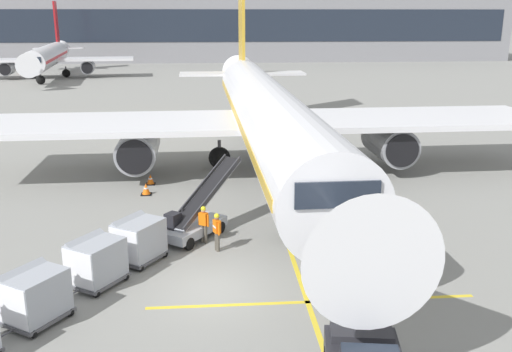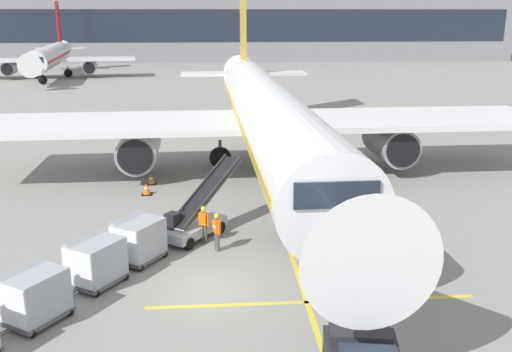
{
  "view_description": "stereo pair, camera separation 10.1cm",
  "coord_description": "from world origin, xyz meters",
  "px_view_note": "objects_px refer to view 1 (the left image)",
  "views": [
    {
      "loc": [
        0.1,
        -19.69,
        10.06
      ],
      "look_at": [
        2.02,
        4.54,
        3.14
      ],
      "focal_mm": 40.09,
      "sensor_mm": 36.0,
      "label": 1
    },
    {
      "loc": [
        0.2,
        -19.69,
        10.06
      ],
      "look_at": [
        2.02,
        4.54,
        3.14
      ],
      "focal_mm": 40.09,
      "sensor_mm": 36.0,
      "label": 2
    }
  ],
  "objects_px": {
    "distant_airplane": "(48,57)",
    "baggage_cart_lead": "(138,239)",
    "ground_crew_by_loader": "(204,222)",
    "ground_crew_by_carts": "(217,230)",
    "parked_airplane": "(265,114)",
    "safety_cone_engine_keepout": "(146,189)",
    "baggage_cart_second": "(95,260)",
    "safety_cone_wingtip": "(150,179)",
    "baggage_cart_third": "(34,295)",
    "belt_loader": "(195,218)"
  },
  "relations": [
    {
      "from": "distant_airplane",
      "to": "baggage_cart_lead",
      "type": "bearing_deg",
      "value": -72.65
    },
    {
      "from": "ground_crew_by_loader",
      "to": "distant_airplane",
      "type": "xyz_separation_m",
      "value": [
        -25.61,
        71.45,
        2.36
      ]
    },
    {
      "from": "baggage_cart_lead",
      "to": "ground_crew_by_carts",
      "type": "xyz_separation_m",
      "value": [
        3.31,
        0.79,
        -0.0
      ]
    },
    {
      "from": "parked_airplane",
      "to": "safety_cone_engine_keepout",
      "type": "height_order",
      "value": "parked_airplane"
    },
    {
      "from": "parked_airplane",
      "to": "baggage_cart_second",
      "type": "distance_m",
      "value": 18.02
    },
    {
      "from": "ground_crew_by_loader",
      "to": "safety_cone_wingtip",
      "type": "xyz_separation_m",
      "value": [
        -3.35,
        9.52,
        -0.69
      ]
    },
    {
      "from": "ground_crew_by_carts",
      "to": "distant_airplane",
      "type": "height_order",
      "value": "distant_airplane"
    },
    {
      "from": "parked_airplane",
      "to": "baggage_cart_second",
      "type": "xyz_separation_m",
      "value": [
        -8.03,
        -15.88,
        -2.84
      ]
    },
    {
      "from": "baggage_cart_second",
      "to": "ground_crew_by_loader",
      "type": "distance_m",
      "value": 5.63
    },
    {
      "from": "parked_airplane",
      "to": "baggage_cart_second",
      "type": "bearing_deg",
      "value": -116.82
    },
    {
      "from": "baggage_cart_lead",
      "to": "baggage_cart_third",
      "type": "height_order",
      "value": "same"
    },
    {
      "from": "ground_crew_by_carts",
      "to": "safety_cone_engine_keepout",
      "type": "bearing_deg",
      "value": 115.2
    },
    {
      "from": "baggage_cart_third",
      "to": "ground_crew_by_carts",
      "type": "distance_m",
      "value": 8.3
    },
    {
      "from": "safety_cone_wingtip",
      "to": "distant_airplane",
      "type": "distance_m",
      "value": 65.88
    },
    {
      "from": "baggage_cart_second",
      "to": "ground_crew_by_loader",
      "type": "bearing_deg",
      "value": 43.43
    },
    {
      "from": "baggage_cart_third",
      "to": "ground_crew_by_loader",
      "type": "bearing_deg",
      "value": 49.29
    },
    {
      "from": "parked_airplane",
      "to": "safety_cone_wingtip",
      "type": "xyz_separation_m",
      "value": [
        -7.29,
        -2.49,
        -3.53
      ]
    },
    {
      "from": "baggage_cart_third",
      "to": "parked_airplane",
      "type": "bearing_deg",
      "value": 62.73
    },
    {
      "from": "belt_loader",
      "to": "baggage_cart_lead",
      "type": "distance_m",
      "value": 3.5
    },
    {
      "from": "baggage_cart_second",
      "to": "distant_airplane",
      "type": "height_order",
      "value": "distant_airplane"
    },
    {
      "from": "baggage_cart_third",
      "to": "distant_airplane",
      "type": "height_order",
      "value": "distant_airplane"
    },
    {
      "from": "safety_cone_wingtip",
      "to": "distant_airplane",
      "type": "xyz_separation_m",
      "value": [
        -22.26,
        61.93,
        3.05
      ]
    },
    {
      "from": "belt_loader",
      "to": "ground_crew_by_loader",
      "type": "distance_m",
      "value": 0.94
    },
    {
      "from": "baggage_cart_second",
      "to": "baggage_cart_third",
      "type": "relative_size",
      "value": 1.0
    },
    {
      "from": "safety_cone_wingtip",
      "to": "baggage_cart_third",
      "type": "bearing_deg",
      "value": -98.03
    },
    {
      "from": "belt_loader",
      "to": "parked_airplane",
      "type": "bearing_deg",
      "value": 68.71
    },
    {
      "from": "safety_cone_engine_keepout",
      "to": "ground_crew_by_loader",
      "type": "bearing_deg",
      "value": -65.55
    },
    {
      "from": "belt_loader",
      "to": "ground_crew_by_loader",
      "type": "xyz_separation_m",
      "value": [
        0.41,
        -0.84,
        0.1
      ]
    },
    {
      "from": "baggage_cart_third",
      "to": "ground_crew_by_carts",
      "type": "xyz_separation_m",
      "value": [
        6.2,
        5.53,
        -0.0
      ]
    },
    {
      "from": "safety_cone_engine_keepout",
      "to": "belt_loader",
      "type": "bearing_deg",
      "value": -65.76
    },
    {
      "from": "belt_loader",
      "to": "ground_crew_by_carts",
      "type": "relative_size",
      "value": 2.82
    },
    {
      "from": "ground_crew_by_carts",
      "to": "safety_cone_engine_keepout",
      "type": "distance_m",
      "value": 9.37
    },
    {
      "from": "parked_airplane",
      "to": "safety_cone_engine_keepout",
      "type": "bearing_deg",
      "value": -148.23
    },
    {
      "from": "parked_airplane",
      "to": "belt_loader",
      "type": "relative_size",
      "value": 9.64
    },
    {
      "from": "parked_airplane",
      "to": "safety_cone_engine_keepout",
      "type": "relative_size",
      "value": 69.6
    },
    {
      "from": "baggage_cart_lead",
      "to": "ground_crew_by_carts",
      "type": "height_order",
      "value": "baggage_cart_lead"
    },
    {
      "from": "baggage_cart_lead",
      "to": "distant_airplane",
      "type": "bearing_deg",
      "value": 107.35
    },
    {
      "from": "safety_cone_wingtip",
      "to": "ground_crew_by_carts",
      "type": "bearing_deg",
      "value": -69.49
    },
    {
      "from": "ground_crew_by_carts",
      "to": "belt_loader",
      "type": "bearing_deg",
      "value": 118.55
    },
    {
      "from": "distant_airplane",
      "to": "baggage_cart_third",
      "type": "bearing_deg",
      "value": -75.62
    },
    {
      "from": "belt_loader",
      "to": "baggage_cart_third",
      "type": "xyz_separation_m",
      "value": [
        -5.2,
        -7.36,
        0.1
      ]
    },
    {
      "from": "ground_crew_by_loader",
      "to": "safety_cone_wingtip",
      "type": "bearing_deg",
      "value": 109.37
    },
    {
      "from": "belt_loader",
      "to": "safety_cone_wingtip",
      "type": "height_order",
      "value": "belt_loader"
    },
    {
      "from": "baggage_cart_lead",
      "to": "belt_loader",
      "type": "bearing_deg",
      "value": 48.59
    },
    {
      "from": "baggage_cart_lead",
      "to": "safety_cone_engine_keepout",
      "type": "bearing_deg",
      "value": 94.15
    },
    {
      "from": "baggage_cart_lead",
      "to": "distant_airplane",
      "type": "height_order",
      "value": "distant_airplane"
    },
    {
      "from": "baggage_cart_lead",
      "to": "safety_cone_engine_keepout",
      "type": "height_order",
      "value": "baggage_cart_lead"
    },
    {
      "from": "belt_loader",
      "to": "safety_cone_wingtip",
      "type": "distance_m",
      "value": 9.18
    },
    {
      "from": "baggage_cart_second",
      "to": "ground_crew_by_carts",
      "type": "distance_m",
      "value": 5.49
    },
    {
      "from": "ground_crew_by_carts",
      "to": "safety_cone_wingtip",
      "type": "height_order",
      "value": "ground_crew_by_carts"
    }
  ]
}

